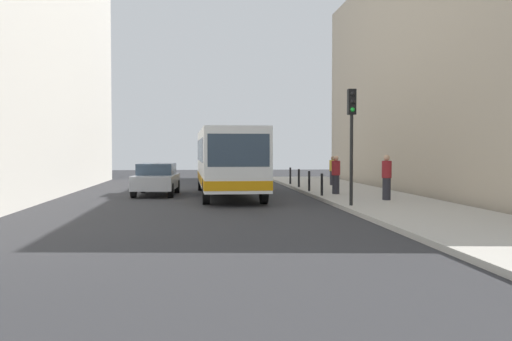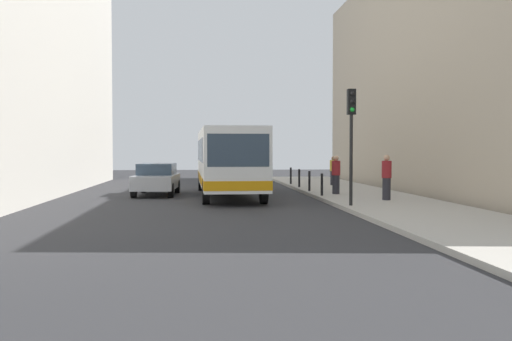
# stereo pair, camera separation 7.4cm
# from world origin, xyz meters

# --- Properties ---
(ground_plane) EXTENTS (80.00, 80.00, 0.00)m
(ground_plane) POSITION_xyz_m (0.00, 0.00, 0.00)
(ground_plane) COLOR #2D2D30
(sidewalk) EXTENTS (4.40, 40.00, 0.15)m
(sidewalk) POSITION_xyz_m (5.40, 0.00, 0.07)
(sidewalk) COLOR #ADA89E
(sidewalk) RESTS_ON ground
(building_right) EXTENTS (7.00, 32.00, 12.07)m
(building_right) POSITION_xyz_m (11.50, 4.00, 6.04)
(building_right) COLOR #B2A38C
(building_right) RESTS_ON ground
(bus) EXTENTS (2.77, 11.07, 3.00)m
(bus) POSITION_xyz_m (-0.49, 3.98, 1.73)
(bus) COLOR white
(bus) RESTS_ON ground
(car_beside_bus) EXTENTS (2.05, 4.49, 1.48)m
(car_beside_bus) POSITION_xyz_m (-3.78, 4.84, 0.78)
(car_beside_bus) COLOR #A5A8AD
(car_beside_bus) RESTS_ON ground
(car_behind_bus) EXTENTS (1.88, 4.41, 1.48)m
(car_behind_bus) POSITION_xyz_m (-0.44, 13.38, 0.78)
(car_behind_bus) COLOR #A5A8AD
(car_behind_bus) RESTS_ON ground
(traffic_light) EXTENTS (0.28, 0.33, 4.10)m
(traffic_light) POSITION_xyz_m (3.55, -2.60, 3.01)
(traffic_light) COLOR black
(traffic_light) RESTS_ON sidewalk
(bollard_near) EXTENTS (0.11, 0.11, 0.95)m
(bollard_near) POSITION_xyz_m (3.45, 1.93, 0.62)
(bollard_near) COLOR black
(bollard_near) RESTS_ON sidewalk
(bollard_mid) EXTENTS (0.11, 0.11, 0.95)m
(bollard_mid) POSITION_xyz_m (3.45, 4.84, 0.62)
(bollard_mid) COLOR black
(bollard_mid) RESTS_ON sidewalk
(bollard_far) EXTENTS (0.11, 0.11, 0.95)m
(bollard_far) POSITION_xyz_m (3.45, 7.76, 0.62)
(bollard_far) COLOR black
(bollard_far) RESTS_ON sidewalk
(bollard_farthest) EXTENTS (0.11, 0.11, 0.95)m
(bollard_farthest) POSITION_xyz_m (3.45, 10.68, 0.62)
(bollard_farthest) COLOR black
(bollard_farthest) RESTS_ON sidewalk
(pedestrian_near_signal) EXTENTS (0.38, 0.38, 1.77)m
(pedestrian_near_signal) POSITION_xyz_m (5.51, -0.51, 1.04)
(pedestrian_near_signal) COLOR #26262D
(pedestrian_near_signal) RESTS_ON sidewalk
(pedestrian_mid_sidewalk) EXTENTS (0.38, 0.38, 1.71)m
(pedestrian_mid_sidewalk) POSITION_xyz_m (4.28, 2.83, 1.00)
(pedestrian_mid_sidewalk) COLOR #26262D
(pedestrian_mid_sidewalk) RESTS_ON sidewalk
(pedestrian_far_sidewalk) EXTENTS (0.38, 0.38, 1.61)m
(pedestrian_far_sidewalk) POSITION_xyz_m (5.63, 9.33, 0.95)
(pedestrian_far_sidewalk) COLOR #26262D
(pedestrian_far_sidewalk) RESTS_ON sidewalk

